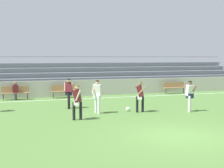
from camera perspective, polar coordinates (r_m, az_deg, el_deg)
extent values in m
plane|color=#517A38|center=(11.94, 11.85, -9.10)|extent=(160.00, 160.00, 0.00)
cube|color=white|center=(22.14, -2.72, -2.55)|extent=(44.00, 0.12, 0.01)
cube|color=#BCB7AD|center=(23.62, -3.77, -0.65)|extent=(48.00, 0.16, 1.18)
cube|color=#9EA3AD|center=(24.87, -2.23, -0.84)|extent=(27.01, 0.36, 0.08)
cube|color=slate|center=(24.70, -2.10, -1.33)|extent=(27.01, 0.04, 0.39)
cube|color=#9EA3AD|center=(25.48, -2.65, 0.18)|extent=(27.01, 0.36, 0.08)
cube|color=slate|center=(25.30, -2.53, -0.30)|extent=(27.01, 0.04, 0.39)
cube|color=#9EA3AD|center=(26.10, -3.05, 1.15)|extent=(27.01, 0.36, 0.08)
cube|color=slate|center=(25.92, -2.93, 0.69)|extent=(27.01, 0.04, 0.39)
cube|color=#9EA3AD|center=(26.72, -3.43, 2.07)|extent=(27.01, 0.36, 0.08)
cube|color=slate|center=(26.54, -3.32, 1.63)|extent=(27.01, 0.04, 0.39)
cube|color=#9EA3AD|center=(27.36, -3.79, 2.95)|extent=(27.01, 0.36, 0.08)
cube|color=slate|center=(27.17, -3.68, 2.52)|extent=(27.01, 0.04, 0.39)
cube|color=#9EA3AD|center=(28.00, -4.14, 3.78)|extent=(27.01, 0.36, 0.08)
cube|color=slate|center=(27.81, -4.03, 3.38)|extent=(27.01, 0.04, 0.39)
cylinder|color=slate|center=(28.24, -4.27, 4.91)|extent=(27.01, 0.06, 0.06)
cube|color=#99754C|center=(22.19, -16.93, -1.58)|extent=(1.80, 0.40, 0.06)
cube|color=#99754C|center=(22.34, -16.95, -0.89)|extent=(1.80, 0.05, 0.40)
cylinder|color=#47474C|center=(22.21, -18.92, -2.21)|extent=(0.07, 0.07, 0.45)
cylinder|color=#47474C|center=(22.24, -14.90, -2.10)|extent=(0.07, 0.07, 0.45)
cube|color=#99754C|center=(25.42, 11.19, -0.66)|extent=(1.80, 0.40, 0.06)
cube|color=#99754C|center=(25.56, 11.00, -0.07)|extent=(1.80, 0.05, 0.40)
cylinder|color=#47474C|center=(25.07, 9.63, -1.23)|extent=(0.07, 0.07, 0.45)
cylinder|color=#47474C|center=(25.83, 12.69, -1.10)|extent=(0.07, 0.07, 0.45)
cube|color=#99754C|center=(22.49, -8.53, -1.33)|extent=(1.80, 0.40, 0.06)
cube|color=#99754C|center=(22.64, -8.62, -0.66)|extent=(1.80, 0.05, 0.40)
cylinder|color=#47474C|center=(22.40, -10.49, -1.97)|extent=(0.07, 0.07, 0.45)
cylinder|color=#47474C|center=(22.66, -6.58, -1.84)|extent=(0.07, 0.07, 0.45)
cylinder|color=#2D2D38|center=(22.00, -16.90, -2.22)|extent=(0.16, 0.16, 0.45)
cube|color=#56191E|center=(22.16, -16.94, -0.83)|extent=(0.36, 0.24, 0.52)
sphere|color=brown|center=(22.13, -16.97, 0.11)|extent=(0.21, 0.21, 0.21)
cylinder|color=white|center=(16.30, -2.91, -3.60)|extent=(0.13, 0.13, 0.92)
cylinder|color=white|center=(15.99, -2.40, -3.76)|extent=(0.13, 0.13, 0.92)
cube|color=white|center=(16.09, -2.66, -2.13)|extent=(0.42, 0.39, 0.24)
cube|color=white|center=(16.05, -2.67, -1.06)|extent=(0.48, 0.46, 0.58)
cylinder|color=#D6A884|center=(16.12, -1.97, -0.90)|extent=(0.26, 0.32, 0.48)
cylinder|color=#D6A884|center=(15.98, -3.37, -0.96)|extent=(0.26, 0.32, 0.48)
sphere|color=#D6A884|center=(16.02, -2.67, 0.31)|extent=(0.21, 0.21, 0.21)
sphere|color=black|center=(16.02, -2.67, 0.38)|extent=(0.20, 0.20, 0.20)
cylinder|color=black|center=(16.50, 4.54, -3.68)|extent=(0.13, 0.13, 0.82)
cylinder|color=black|center=(16.63, 5.53, -3.62)|extent=(0.13, 0.13, 0.82)
cube|color=white|center=(16.51, 5.05, -2.30)|extent=(0.37, 0.42, 0.24)
cube|color=#56191E|center=(16.48, 5.05, -1.27)|extent=(0.51, 0.51, 0.60)
cylinder|color=#A87A5B|center=(16.66, 4.76, -1.07)|extent=(0.39, 0.27, 0.43)
cylinder|color=#A87A5B|center=(16.29, 5.36, -1.21)|extent=(0.39, 0.27, 0.43)
sphere|color=#A87A5B|center=(16.44, 5.06, 0.07)|extent=(0.21, 0.21, 0.21)
sphere|color=brown|center=(16.44, 5.07, 0.14)|extent=(0.20, 0.20, 0.20)
cylinder|color=white|center=(17.34, 13.78, -3.35)|extent=(0.13, 0.13, 0.85)
cylinder|color=white|center=(17.01, 13.71, -3.51)|extent=(0.13, 0.13, 0.85)
cube|color=#232847|center=(17.12, 13.77, -2.09)|extent=(0.39, 0.27, 0.24)
cube|color=white|center=(17.09, 13.79, -1.10)|extent=(0.42, 0.35, 0.59)
cylinder|color=brown|center=(17.07, 14.49, -0.99)|extent=(0.13, 0.38, 0.46)
cylinder|color=brown|center=(17.11, 13.11, -0.95)|extent=(0.13, 0.38, 0.46)
sphere|color=brown|center=(17.05, 13.82, 0.19)|extent=(0.21, 0.21, 0.21)
sphere|color=black|center=(17.05, 13.82, 0.26)|extent=(0.20, 0.20, 0.20)
cylinder|color=black|center=(17.66, -7.77, -3.03)|extent=(0.13, 0.13, 0.89)
cylinder|color=black|center=(17.96, -7.73, -2.90)|extent=(0.13, 0.13, 0.89)
cube|color=#232847|center=(17.75, -7.77, -1.60)|extent=(0.41, 0.32, 0.24)
cube|color=#56191E|center=(17.72, -7.78, -0.63)|extent=(0.48, 0.48, 0.60)
cylinder|color=#D6A884|center=(17.72, -8.44, -0.52)|extent=(0.16, 0.30, 0.50)
cylinder|color=#D6A884|center=(17.72, -7.13, -0.50)|extent=(0.16, 0.30, 0.50)
sphere|color=#D6A884|center=(17.69, -7.80, 0.61)|extent=(0.21, 0.21, 0.21)
sphere|color=black|center=(17.69, -7.80, 0.68)|extent=(0.20, 0.20, 0.20)
cylinder|color=black|center=(14.55, -6.85, -4.84)|extent=(0.13, 0.13, 0.83)
cylinder|color=black|center=(14.61, -5.64, -4.79)|extent=(0.13, 0.13, 0.83)
cube|color=white|center=(14.52, -6.26, -3.28)|extent=(0.37, 0.42, 0.24)
cube|color=#56191E|center=(14.48, -6.27, -2.10)|extent=(0.48, 0.50, 0.59)
cylinder|color=beige|center=(14.67, -6.45, -1.86)|extent=(0.28, 0.20, 0.51)
cylinder|color=beige|center=(14.27, -6.09, -2.05)|extent=(0.28, 0.20, 0.51)
sphere|color=beige|center=(14.44, -6.29, -0.59)|extent=(0.21, 0.21, 0.21)
sphere|color=brown|center=(14.43, -6.29, -0.50)|extent=(0.20, 0.20, 0.20)
sphere|color=white|center=(16.88, 2.87, -4.51)|extent=(0.22, 0.22, 0.22)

